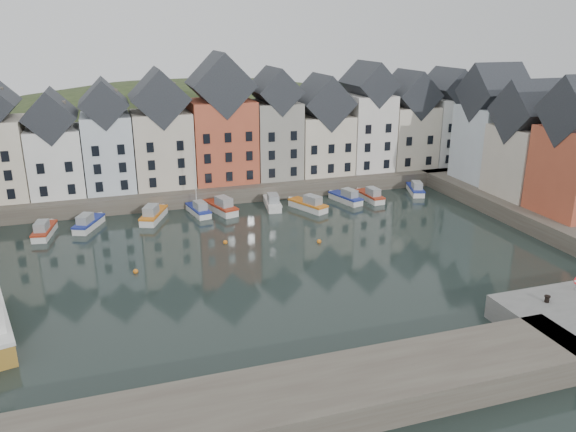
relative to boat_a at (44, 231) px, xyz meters
name	(u,v)px	position (x,y,z in m)	size (l,w,h in m)	color
ground	(281,267)	(23.32, -16.82, -0.64)	(260.00, 260.00, 0.00)	black
far_quay	(221,182)	(23.32, 13.18, 0.36)	(90.00, 16.00, 2.00)	#4C433B
right_quay	(558,213)	(60.32, -13.82, 0.36)	(14.00, 54.00, 2.00)	#4C433B
near_wall	(231,415)	(13.32, -38.82, 0.36)	(50.00, 6.00, 2.00)	#4C433B
hillside	(198,241)	(23.34, 39.18, -18.60)	(153.60, 70.40, 64.00)	#273219
far_terrace	(244,131)	(26.53, 11.18, 8.24)	(72.37, 8.16, 17.78)	beige
right_terrace	(532,142)	(59.32, -8.74, 8.28)	(8.30, 24.25, 16.36)	silver
mooring_buoys	(231,251)	(19.32, -11.48, -0.49)	(20.50, 5.50, 0.50)	orange
boat_a	(44,231)	(0.00, 0.00, 0.00)	(2.62, 5.78, 2.14)	silver
boat_b	(88,223)	(4.81, 1.08, 0.00)	(3.88, 5.80, 2.14)	silver
boat_c	(153,215)	(12.46, 1.71, 0.06)	(4.08, 6.33, 2.33)	silver
boat_d	(199,210)	(18.21, 2.25, 0.03)	(2.65, 5.60, 10.30)	silver
boat_e	(221,207)	(21.17, 2.32, 0.08)	(3.71, 6.55, 2.40)	silver
boat_f	(272,203)	(28.03, 2.13, 0.02)	(2.60, 5.97, 2.22)	silver
boat_g	(309,205)	(32.33, -0.26, 0.04)	(4.07, 6.14, 2.27)	silver
boat_h	(346,198)	(38.37, 1.33, 0.00)	(3.19, 5.86, 2.15)	silver
boat_i	(370,196)	(41.92, 1.09, -0.01)	(2.14, 5.63, 2.12)	silver
boat_j	(416,189)	(49.62, 2.15, -0.02)	(3.28, 5.67, 2.08)	silver
mooring_bollard	(547,299)	(40.07, -34.38, 1.67)	(0.48, 0.48, 0.56)	black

